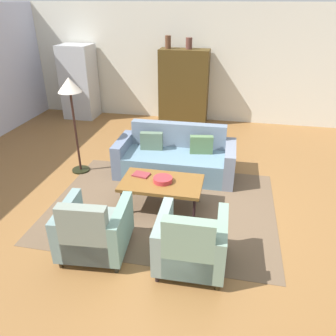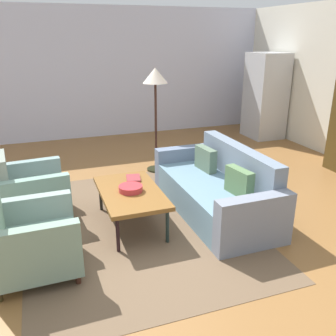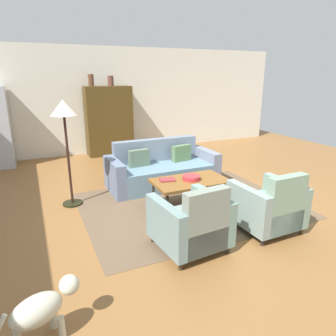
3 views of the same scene
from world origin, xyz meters
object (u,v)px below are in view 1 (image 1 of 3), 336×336
(coffee_table, at_px, (162,184))
(armchair_right, at_px, (191,245))
(vase_round, at_px, (189,43))
(fruit_bowl, at_px, (163,180))
(floor_lamp, at_px, (70,94))
(refrigerator, at_px, (79,82))
(vase_tall, at_px, (168,42))
(book_stack, at_px, (141,175))
(couch, at_px, (176,158))
(armchair_left, at_px, (93,232))
(cabinet, at_px, (184,87))

(coffee_table, xyz_separation_m, armchair_right, (0.60, -1.17, -0.08))
(vase_round, bearing_deg, fruit_bowl, -86.59)
(vase_round, bearing_deg, floor_lamp, -116.39)
(armchair_right, distance_m, refrigerator, 6.26)
(vase_tall, distance_m, floor_lamp, 3.29)
(fruit_bowl, distance_m, book_stack, 0.39)
(floor_lamp, bearing_deg, couch, 9.76)
(floor_lamp, bearing_deg, armchair_left, -60.64)
(book_stack, bearing_deg, armchair_left, -100.81)
(book_stack, height_order, vase_round, vase_round)
(coffee_table, height_order, armchair_left, armchair_left)
(couch, relative_size, refrigerator, 1.14)
(coffee_table, distance_m, floor_lamp, 2.21)
(couch, distance_m, coffee_table, 1.19)
(cabinet, distance_m, floor_lamp, 3.45)
(armchair_left, distance_m, cabinet, 5.18)
(vase_round, bearing_deg, armchair_left, -94.19)
(coffee_table, height_order, fruit_bowl, fruit_bowl)
(fruit_bowl, relative_size, refrigerator, 0.15)
(armchair_left, xyz_separation_m, vase_tall, (-0.12, 5.14, 1.60))
(armchair_right, bearing_deg, armchair_left, 178.80)
(couch, xyz_separation_m, armchair_right, (0.60, -2.35, 0.06))
(fruit_bowl, distance_m, cabinet, 4.01)
(couch, xyz_separation_m, cabinet, (-0.32, 2.79, 0.61))
(armchair_right, distance_m, cabinet, 5.25)
(vase_tall, bearing_deg, couch, -75.57)
(armchair_left, bearing_deg, cabinet, 81.84)
(couch, distance_m, armchair_left, 2.43)
(vase_round, xyz_separation_m, floor_lamp, (-1.53, -3.09, -0.49))
(armchair_left, height_order, armchair_right, same)
(vase_tall, bearing_deg, refrigerator, -177.56)
(couch, bearing_deg, cabinet, -84.27)
(floor_lamp, bearing_deg, vase_round, 63.61)
(armchair_right, relative_size, vase_tall, 2.98)
(armchair_right, relative_size, vase_round, 3.40)
(couch, height_order, cabinet, cabinet)
(armchair_left, distance_m, vase_round, 5.39)
(book_stack, bearing_deg, cabinet, 89.56)
(vase_round, xyz_separation_m, refrigerator, (-2.84, -0.10, -1.00))
(armchair_right, xyz_separation_m, vase_tall, (-1.32, 5.14, 1.60))
(floor_lamp, bearing_deg, coffee_table, -26.86)
(fruit_bowl, xyz_separation_m, book_stack, (-0.37, 0.13, -0.02))
(coffee_table, bearing_deg, fruit_bowl, -0.00)
(couch, distance_m, floor_lamp, 2.12)
(couch, xyz_separation_m, armchair_left, (-0.59, -2.35, 0.06))
(fruit_bowl, xyz_separation_m, refrigerator, (-3.08, 3.87, 0.43))
(coffee_table, distance_m, armchair_right, 1.31)
(armchair_right, height_order, vase_tall, vase_tall)
(armchair_right, distance_m, fruit_bowl, 1.31)
(coffee_table, height_order, floor_lamp, floor_lamp)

